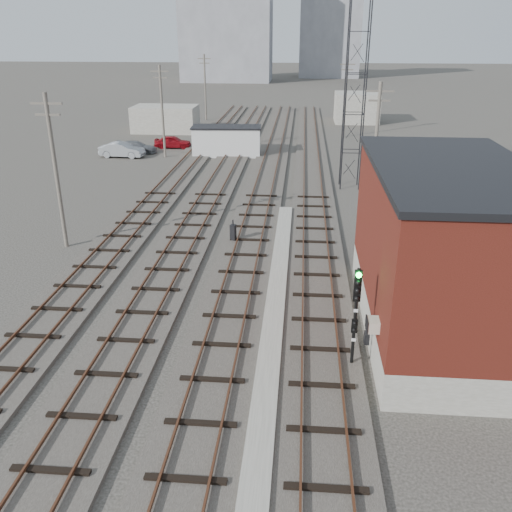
# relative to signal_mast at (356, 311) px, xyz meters

# --- Properties ---
(ground) EXTENTS (320.00, 320.00, 0.00)m
(ground) POSITION_rel_signal_mast_xyz_m (-3.70, 51.40, -2.47)
(ground) COLOR #282621
(ground) RESTS_ON ground
(track_right) EXTENTS (3.20, 90.00, 0.39)m
(track_right) POSITION_rel_signal_mast_xyz_m (-1.20, 30.40, -2.37)
(track_right) COLOR #332D28
(track_right) RESTS_ON ground
(track_mid_right) EXTENTS (3.20, 90.00, 0.39)m
(track_mid_right) POSITION_rel_signal_mast_xyz_m (-5.20, 30.40, -2.37)
(track_mid_right) COLOR #332D28
(track_mid_right) RESTS_ON ground
(track_mid_left) EXTENTS (3.20, 90.00, 0.39)m
(track_mid_left) POSITION_rel_signal_mast_xyz_m (-9.20, 30.40, -2.37)
(track_mid_left) COLOR #332D28
(track_mid_left) RESTS_ON ground
(track_left) EXTENTS (3.20, 90.00, 0.39)m
(track_left) POSITION_rel_signal_mast_xyz_m (-13.20, 30.40, -2.37)
(track_left) COLOR #332D28
(track_left) RESTS_ON ground
(platform_curb) EXTENTS (0.90, 28.00, 0.26)m
(platform_curb) POSITION_rel_signal_mast_xyz_m (-3.20, 5.40, -2.34)
(platform_curb) COLOR gray
(platform_curb) RESTS_ON ground
(brick_building) EXTENTS (6.54, 12.20, 7.22)m
(brick_building) POSITION_rel_signal_mast_xyz_m (3.80, 3.40, 1.15)
(brick_building) COLOR gray
(brick_building) RESTS_ON ground
(lattice_tower) EXTENTS (1.60, 1.60, 15.00)m
(lattice_tower) POSITION_rel_signal_mast_xyz_m (1.80, 26.40, 5.03)
(lattice_tower) COLOR black
(lattice_tower) RESTS_ON ground
(utility_pole_left_a) EXTENTS (1.80, 0.24, 9.00)m
(utility_pole_left_a) POSITION_rel_signal_mast_xyz_m (-16.20, 11.40, 2.32)
(utility_pole_left_a) COLOR #595147
(utility_pole_left_a) RESTS_ON ground
(utility_pole_left_b) EXTENTS (1.80, 0.24, 9.00)m
(utility_pole_left_b) POSITION_rel_signal_mast_xyz_m (-16.20, 36.40, 2.32)
(utility_pole_left_b) COLOR #595147
(utility_pole_left_b) RESTS_ON ground
(utility_pole_left_c) EXTENTS (1.80, 0.24, 9.00)m
(utility_pole_left_c) POSITION_rel_signal_mast_xyz_m (-16.20, 61.40, 2.32)
(utility_pole_left_c) COLOR #595147
(utility_pole_left_c) RESTS_ON ground
(utility_pole_right_a) EXTENTS (1.80, 0.24, 9.00)m
(utility_pole_right_a) POSITION_rel_signal_mast_xyz_m (2.80, 19.40, 2.32)
(utility_pole_right_a) COLOR #595147
(utility_pole_right_a) RESTS_ON ground
(utility_pole_right_b) EXTENTS (1.80, 0.24, 9.00)m
(utility_pole_right_b) POSITION_rel_signal_mast_xyz_m (2.80, 49.40, 2.32)
(utility_pole_right_b) COLOR #595147
(utility_pole_right_b) RESTS_ON ground
(apartment_left) EXTENTS (22.00, 14.00, 30.00)m
(apartment_left) POSITION_rel_signal_mast_xyz_m (-21.70, 126.40, 12.53)
(apartment_left) COLOR gray
(apartment_left) RESTS_ON ground
(apartment_right) EXTENTS (16.00, 12.00, 26.00)m
(apartment_right) POSITION_rel_signal_mast_xyz_m (4.30, 141.40, 10.53)
(apartment_right) COLOR gray
(apartment_right) RESTS_ON ground
(shed_left) EXTENTS (8.00, 5.00, 3.20)m
(shed_left) POSITION_rel_signal_mast_xyz_m (-19.70, 51.40, -0.87)
(shed_left) COLOR gray
(shed_left) RESTS_ON ground
(shed_right) EXTENTS (6.00, 6.00, 4.00)m
(shed_right) POSITION_rel_signal_mast_xyz_m (5.30, 61.40, -0.47)
(shed_right) COLOR gray
(shed_right) RESTS_ON ground
(signal_mast) EXTENTS (0.40, 0.41, 4.18)m
(signal_mast) POSITION_rel_signal_mast_xyz_m (0.00, 0.00, 0.00)
(signal_mast) COLOR gray
(signal_mast) RESTS_ON ground
(switch_stand) EXTENTS (0.39, 0.39, 1.39)m
(switch_stand) POSITION_rel_signal_mast_xyz_m (-6.21, 12.83, -1.82)
(switch_stand) COLOR black
(switch_stand) RESTS_ON ground
(site_trailer) EXTENTS (7.29, 3.54, 2.99)m
(site_trailer) POSITION_rel_signal_mast_xyz_m (-9.98, 37.78, -0.97)
(site_trailer) COLOR silver
(site_trailer) RESTS_ON ground
(car_red) EXTENTS (4.08, 1.77, 1.37)m
(car_red) POSITION_rel_signal_mast_xyz_m (-16.45, 41.06, -1.79)
(car_red) COLOR maroon
(car_red) RESTS_ON ground
(car_silver) EXTENTS (4.67, 1.92, 1.50)m
(car_silver) POSITION_rel_signal_mast_xyz_m (-20.56, 35.96, -1.72)
(car_silver) COLOR #9A9DA1
(car_silver) RESTS_ON ground
(car_grey) EXTENTS (4.35, 1.87, 1.25)m
(car_grey) POSITION_rel_signal_mast_xyz_m (-19.72, 38.11, -1.85)
(car_grey) COLOR slate
(car_grey) RESTS_ON ground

